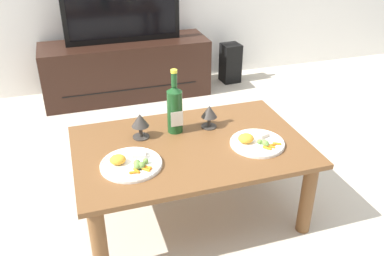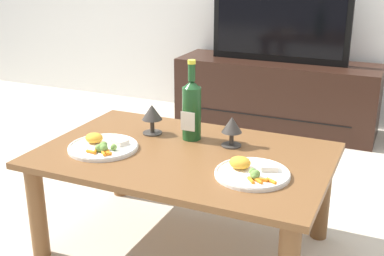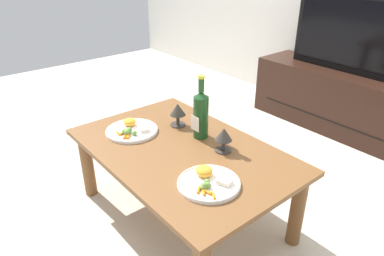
{
  "view_description": "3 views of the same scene",
  "coord_description": "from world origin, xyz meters",
  "px_view_note": "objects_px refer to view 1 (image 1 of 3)",
  "views": [
    {
      "loc": [
        -0.52,
        -1.67,
        1.47
      ],
      "look_at": [
        0.01,
        0.01,
        0.51
      ],
      "focal_mm": 38.56,
      "sensor_mm": 36.0,
      "label": 1
    },
    {
      "loc": [
        0.77,
        -1.65,
        1.17
      ],
      "look_at": [
        0.0,
        0.08,
        0.5
      ],
      "focal_mm": 46.37,
      "sensor_mm": 36.0,
      "label": 2
    },
    {
      "loc": [
        1.2,
        -0.93,
        1.31
      ],
      "look_at": [
        -0.01,
        0.08,
        0.51
      ],
      "focal_mm": 32.89,
      "sensor_mm": 36.0,
      "label": 3
    }
  ],
  "objects_px": {
    "dining_table": "(191,156)",
    "dinner_plate_right": "(256,142)",
    "tv_screen": "(122,6)",
    "tv_stand": "(127,69)",
    "dinner_plate_left": "(131,163)",
    "floor_speaker": "(230,63)",
    "wine_bottle": "(175,107)",
    "goblet_right": "(209,113)",
    "goblet_left": "(140,122)"
  },
  "relations": [
    {
      "from": "dinner_plate_left",
      "to": "dinner_plate_right",
      "type": "xyz_separation_m",
      "value": [
        0.62,
        0.0,
        0.0
      ]
    },
    {
      "from": "dinner_plate_right",
      "to": "wine_bottle",
      "type": "bearing_deg",
      "value": 143.78
    },
    {
      "from": "tv_screen",
      "to": "dinner_plate_right",
      "type": "distance_m",
      "value": 1.8
    },
    {
      "from": "goblet_right",
      "to": "dinner_plate_right",
      "type": "height_order",
      "value": "goblet_right"
    },
    {
      "from": "tv_screen",
      "to": "dinner_plate_left",
      "type": "relative_size",
      "value": 3.29
    },
    {
      "from": "dining_table",
      "to": "tv_screen",
      "type": "height_order",
      "value": "tv_screen"
    },
    {
      "from": "tv_stand",
      "to": "wine_bottle",
      "type": "bearing_deg",
      "value": -89.23
    },
    {
      "from": "dining_table",
      "to": "floor_speaker",
      "type": "xyz_separation_m",
      "value": [
        0.91,
        1.68,
        -0.18
      ]
    },
    {
      "from": "floor_speaker",
      "to": "dinner_plate_left",
      "type": "height_order",
      "value": "dinner_plate_left"
    },
    {
      "from": "goblet_left",
      "to": "wine_bottle",
      "type": "bearing_deg",
      "value": 3.46
    },
    {
      "from": "floor_speaker",
      "to": "dinner_plate_left",
      "type": "bearing_deg",
      "value": -128.3
    },
    {
      "from": "goblet_left",
      "to": "tv_stand",
      "type": "bearing_deg",
      "value": 83.76
    },
    {
      "from": "floor_speaker",
      "to": "wine_bottle",
      "type": "xyz_separation_m",
      "value": [
        -0.94,
        -1.52,
        0.39
      ]
    },
    {
      "from": "dinner_plate_left",
      "to": "floor_speaker",
      "type": "bearing_deg",
      "value": 55.48
    },
    {
      "from": "dining_table",
      "to": "tv_stand",
      "type": "xyz_separation_m",
      "value": [
        -0.06,
        1.63,
        -0.12
      ]
    },
    {
      "from": "dinner_plate_left",
      "to": "goblet_right",
      "type": "bearing_deg",
      "value": 27.83
    },
    {
      "from": "floor_speaker",
      "to": "goblet_left",
      "type": "relative_size",
      "value": 2.7
    },
    {
      "from": "tv_stand",
      "to": "floor_speaker",
      "type": "relative_size",
      "value": 3.86
    },
    {
      "from": "wine_bottle",
      "to": "dinner_plate_left",
      "type": "height_order",
      "value": "wine_bottle"
    },
    {
      "from": "floor_speaker",
      "to": "dinner_plate_right",
      "type": "distance_m",
      "value": 1.89
    },
    {
      "from": "tv_screen",
      "to": "wine_bottle",
      "type": "relative_size",
      "value": 2.73
    },
    {
      "from": "tv_stand",
      "to": "dinner_plate_right",
      "type": "xyz_separation_m",
      "value": [
        0.36,
        -1.73,
        0.2
      ]
    },
    {
      "from": "dining_table",
      "to": "dinner_plate_right",
      "type": "bearing_deg",
      "value": -17.69
    },
    {
      "from": "wine_bottle",
      "to": "dinner_plate_right",
      "type": "height_order",
      "value": "wine_bottle"
    },
    {
      "from": "wine_bottle",
      "to": "dinner_plate_right",
      "type": "relative_size",
      "value": 1.26
    },
    {
      "from": "floor_speaker",
      "to": "dinner_plate_right",
      "type": "bearing_deg",
      "value": -112.44
    },
    {
      "from": "tv_screen",
      "to": "dinner_plate_left",
      "type": "distance_m",
      "value": 1.78
    },
    {
      "from": "wine_bottle",
      "to": "goblet_left",
      "type": "distance_m",
      "value": 0.19
    },
    {
      "from": "goblet_right",
      "to": "goblet_left",
      "type": "bearing_deg",
      "value": -180.0
    },
    {
      "from": "tv_stand",
      "to": "tv_screen",
      "type": "bearing_deg",
      "value": -90.0
    },
    {
      "from": "tv_stand",
      "to": "dinner_plate_left",
      "type": "distance_m",
      "value": 1.76
    },
    {
      "from": "floor_speaker",
      "to": "goblet_left",
      "type": "bearing_deg",
      "value": -130.1
    },
    {
      "from": "tv_screen",
      "to": "dinner_plate_right",
      "type": "xyz_separation_m",
      "value": [
        0.36,
        -1.73,
        -0.32
      ]
    },
    {
      "from": "goblet_right",
      "to": "floor_speaker",
      "type": "bearing_deg",
      "value": 63.59
    },
    {
      "from": "dinner_plate_left",
      "to": "dinner_plate_right",
      "type": "bearing_deg",
      "value": 0.15
    },
    {
      "from": "wine_bottle",
      "to": "dinner_plate_left",
      "type": "relative_size",
      "value": 1.2
    },
    {
      "from": "dining_table",
      "to": "dinner_plate_left",
      "type": "relative_size",
      "value": 4.04
    },
    {
      "from": "dining_table",
      "to": "wine_bottle",
      "type": "distance_m",
      "value": 0.26
    },
    {
      "from": "tv_stand",
      "to": "floor_speaker",
      "type": "height_order",
      "value": "tv_stand"
    },
    {
      "from": "goblet_left",
      "to": "dinner_plate_left",
      "type": "xyz_separation_m",
      "value": [
        -0.1,
        -0.24,
        -0.08
      ]
    },
    {
      "from": "dining_table",
      "to": "dinner_plate_right",
      "type": "height_order",
      "value": "dinner_plate_right"
    },
    {
      "from": "dining_table",
      "to": "tv_screen",
      "type": "xyz_separation_m",
      "value": [
        -0.06,
        1.63,
        0.41
      ]
    },
    {
      "from": "tv_stand",
      "to": "dinner_plate_left",
      "type": "height_order",
      "value": "dinner_plate_left"
    },
    {
      "from": "tv_screen",
      "to": "floor_speaker",
      "type": "bearing_deg",
      "value": 2.72
    },
    {
      "from": "goblet_left",
      "to": "dinner_plate_right",
      "type": "height_order",
      "value": "goblet_left"
    },
    {
      "from": "goblet_right",
      "to": "dinner_plate_left",
      "type": "xyz_separation_m",
      "value": [
        -0.46,
        -0.24,
        -0.07
      ]
    },
    {
      "from": "floor_speaker",
      "to": "dinner_plate_right",
      "type": "xyz_separation_m",
      "value": [
        -0.6,
        -1.78,
        0.26
      ]
    },
    {
      "from": "wine_bottle",
      "to": "goblet_left",
      "type": "bearing_deg",
      "value": -176.54
    },
    {
      "from": "dining_table",
      "to": "dinner_plate_right",
      "type": "relative_size",
      "value": 4.24
    },
    {
      "from": "tv_stand",
      "to": "dinner_plate_left",
      "type": "xyz_separation_m",
      "value": [
        -0.26,
        -1.73,
        0.2
      ]
    }
  ]
}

